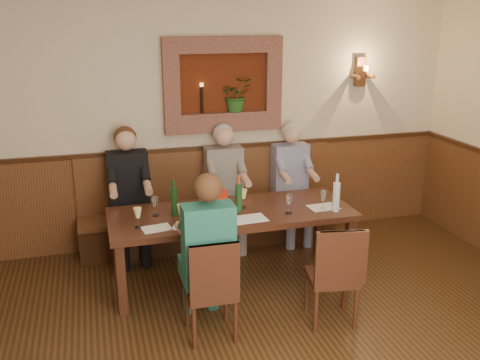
# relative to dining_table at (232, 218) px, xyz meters

# --- Properties ---
(room_shell) EXTENTS (6.04, 6.04, 2.82)m
(room_shell) POSITION_rel_dining_table_xyz_m (0.00, -1.85, 1.21)
(room_shell) COLOR beige
(room_shell) RESTS_ON ground
(wainscoting) EXTENTS (6.02, 6.02, 1.15)m
(wainscoting) POSITION_rel_dining_table_xyz_m (0.00, -1.85, -0.09)
(wainscoting) COLOR #533017
(wainscoting) RESTS_ON ground
(wall_niche) EXTENTS (1.36, 0.30, 1.06)m
(wall_niche) POSITION_rel_dining_table_xyz_m (0.24, 1.09, 1.13)
(wall_niche) COLOR #541E0C
(wall_niche) RESTS_ON ground
(wall_sconce) EXTENTS (0.25, 0.20, 0.35)m
(wall_sconce) POSITION_rel_dining_table_xyz_m (1.90, 1.08, 1.27)
(wall_sconce) COLOR #533017
(wall_sconce) RESTS_ON ground
(dining_table) EXTENTS (2.40, 0.90, 0.75)m
(dining_table) POSITION_rel_dining_table_xyz_m (0.00, 0.00, 0.00)
(dining_table) COLOR #381B10
(dining_table) RESTS_ON ground
(bench) EXTENTS (3.00, 0.45, 1.11)m
(bench) POSITION_rel_dining_table_xyz_m (0.00, 0.94, -0.35)
(bench) COLOR #381E0F
(bench) RESTS_ON ground
(chair_near_left) EXTENTS (0.41, 0.41, 0.91)m
(chair_near_left) POSITION_rel_dining_table_xyz_m (-0.43, -0.92, -0.41)
(chair_near_left) COLOR #381B10
(chair_near_left) RESTS_ON ground
(chair_near_right) EXTENTS (0.48, 0.48, 0.92)m
(chair_near_right) POSITION_rel_dining_table_xyz_m (0.65, -0.98, -0.41)
(chair_near_right) COLOR #381B10
(chair_near_right) RESTS_ON ground
(person_bench_left) EXTENTS (0.44, 0.54, 1.47)m
(person_bench_left) POSITION_rel_dining_table_xyz_m (-0.93, 0.84, -0.06)
(person_bench_left) COLOR black
(person_bench_left) RESTS_ON ground
(person_bench_mid) EXTENTS (0.43, 0.52, 1.44)m
(person_bench_mid) POSITION_rel_dining_table_xyz_m (0.15, 0.84, -0.08)
(person_bench_mid) COLOR #5E5956
(person_bench_mid) RESTS_ON ground
(person_bench_right) EXTENTS (0.42, 0.51, 1.41)m
(person_bench_right) POSITION_rel_dining_table_xyz_m (0.96, 0.84, -0.09)
(person_bench_right) COLOR navy
(person_bench_right) RESTS_ON ground
(person_chair_front) EXTENTS (0.42, 0.52, 1.43)m
(person_chair_front) POSITION_rel_dining_table_xyz_m (-0.43, -0.78, -0.08)
(person_chair_front) COLOR #1B5260
(person_chair_front) RESTS_ON ground
(spittoon_bucket) EXTENTS (0.24, 0.24, 0.24)m
(spittoon_bucket) POSITION_rel_dining_table_xyz_m (-0.17, -0.09, 0.20)
(spittoon_bucket) COLOR red
(spittoon_bucket) RESTS_ON dining_table
(wine_bottle_green_a) EXTENTS (0.07, 0.07, 0.37)m
(wine_bottle_green_a) POSITION_rel_dining_table_xyz_m (0.07, -0.02, 0.23)
(wine_bottle_green_a) COLOR #19471E
(wine_bottle_green_a) RESTS_ON dining_table
(wine_bottle_green_b) EXTENTS (0.07, 0.07, 0.36)m
(wine_bottle_green_b) POSITION_rel_dining_table_xyz_m (-0.56, 0.05, 0.22)
(wine_bottle_green_b) COLOR #19471E
(wine_bottle_green_b) RESTS_ON dining_table
(water_bottle) EXTENTS (0.08, 0.08, 0.38)m
(water_bottle) POSITION_rel_dining_table_xyz_m (0.99, -0.27, 0.23)
(water_bottle) COLOR silver
(water_bottle) RESTS_ON dining_table
(tasting_sheet_a) EXTENTS (0.29, 0.22, 0.00)m
(tasting_sheet_a) POSITION_rel_dining_table_xyz_m (-0.77, -0.24, 0.08)
(tasting_sheet_a) COLOR white
(tasting_sheet_a) RESTS_ON dining_table
(tasting_sheet_b) EXTENTS (0.33, 0.25, 0.00)m
(tasting_sheet_b) POSITION_rel_dining_table_xyz_m (0.11, -0.25, 0.08)
(tasting_sheet_b) COLOR white
(tasting_sheet_b) RESTS_ON dining_table
(tasting_sheet_c) EXTENTS (0.31, 0.23, 0.00)m
(tasting_sheet_c) POSITION_rel_dining_table_xyz_m (0.92, -0.14, 0.08)
(tasting_sheet_c) COLOR white
(tasting_sheet_c) RESTS_ON dining_table
(tasting_sheet_d) EXTENTS (0.35, 0.31, 0.00)m
(tasting_sheet_d) POSITION_rel_dining_table_xyz_m (-0.48, -0.28, 0.08)
(tasting_sheet_d) COLOR white
(tasting_sheet_d) RESTS_ON dining_table
(wine_glass_0) EXTENTS (0.08, 0.08, 0.19)m
(wine_glass_0) POSITION_rel_dining_table_xyz_m (0.89, -0.20, 0.17)
(wine_glass_0) COLOR white
(wine_glass_0) RESTS_ON dining_table
(wine_glass_1) EXTENTS (0.08, 0.08, 0.19)m
(wine_glass_1) POSITION_rel_dining_table_xyz_m (0.14, 0.07, 0.17)
(wine_glass_1) COLOR #FAFC97
(wine_glass_1) RESTS_ON dining_table
(wine_glass_2) EXTENTS (0.08, 0.08, 0.19)m
(wine_glass_2) POSITION_rel_dining_table_xyz_m (-0.74, 0.08, 0.17)
(wine_glass_2) COLOR white
(wine_glass_2) RESTS_ON dining_table
(wine_glass_3) EXTENTS (0.08, 0.08, 0.19)m
(wine_glass_3) POSITION_rel_dining_table_xyz_m (-0.29, 0.10, 0.17)
(wine_glass_3) COLOR white
(wine_glass_3) RESTS_ON dining_table
(wine_glass_4) EXTENTS (0.08, 0.08, 0.19)m
(wine_glass_4) POSITION_rel_dining_table_xyz_m (-0.53, -0.19, 0.17)
(wine_glass_4) COLOR #FAFC97
(wine_glass_4) RESTS_ON dining_table
(wine_glass_5) EXTENTS (0.08, 0.08, 0.19)m
(wine_glass_5) POSITION_rel_dining_table_xyz_m (-0.93, -0.18, 0.17)
(wine_glass_5) COLOR #FAFC97
(wine_glass_5) RESTS_ON dining_table
(wine_glass_6) EXTENTS (0.08, 0.08, 0.19)m
(wine_glass_6) POSITION_rel_dining_table_xyz_m (0.52, -0.21, 0.17)
(wine_glass_6) COLOR white
(wine_glass_6) RESTS_ON dining_table
(wine_glass_7) EXTENTS (0.08, 0.08, 0.19)m
(wine_glass_7) POSITION_rel_dining_table_xyz_m (-0.16, -0.34, 0.17)
(wine_glass_7) COLOR #FAFC97
(wine_glass_7) RESTS_ON dining_table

